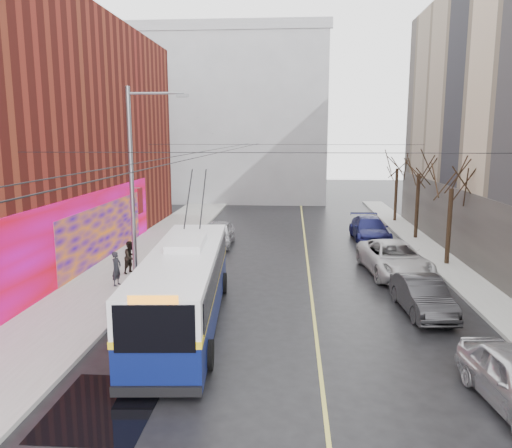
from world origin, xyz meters
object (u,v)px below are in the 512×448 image
at_px(parked_car_b, 423,296).
at_px(parked_car_d, 370,229).
at_px(tree_far, 398,159).
at_px(following_car, 218,234).
at_px(trolleybus, 184,285).
at_px(streetlight_pole, 135,186).
at_px(tree_mid, 420,162).
at_px(pedestrian_a, 117,269).
at_px(tree_near, 453,174).
at_px(pedestrian_b, 131,257).
at_px(parked_car_c, 394,258).

xyz_separation_m(parked_car_b, parked_car_d, (0.00, 13.88, 0.08)).
relative_size(tree_far, following_car, 1.44).
xyz_separation_m(tree_far, trolleybus, (-12.35, -23.40, -3.64)).
distance_m(tree_far, following_car, 16.94).
bearing_deg(parked_car_b, streetlight_pole, 168.25).
height_order(tree_mid, parked_car_d, tree_mid).
distance_m(parked_car_b, pedestrian_a, 13.43).
relative_size(tree_mid, parked_car_b, 1.53).
bearing_deg(parked_car_d, streetlight_pole, -135.54).
bearing_deg(streetlight_pole, parked_car_d, 45.86).
relative_size(parked_car_d, pedestrian_a, 3.44).
xyz_separation_m(tree_near, trolleybus, (-12.35, -9.40, -3.47)).
distance_m(following_car, pedestrian_b, 8.07).
bearing_deg(parked_car_d, parked_car_c, -91.41).
bearing_deg(parked_car_c, trolleybus, -146.81).
xyz_separation_m(streetlight_pole, tree_far, (15.14, 20.00, 0.30)).
bearing_deg(parked_car_c, parked_car_b, -96.08).
bearing_deg(parked_car_d, tree_near, -64.50).
relative_size(tree_mid, parked_car_c, 1.12).
bearing_deg(streetlight_pole, parked_car_b, -7.49).
xyz_separation_m(tree_mid, following_car, (-13.10, -2.82, -4.47)).
relative_size(trolleybus, pedestrian_b, 7.06).
bearing_deg(parked_car_c, pedestrian_b, 179.29).
relative_size(tree_near, parked_car_b, 1.47).
height_order(streetlight_pole, pedestrian_b, streetlight_pole).
xyz_separation_m(tree_near, pedestrian_a, (-16.43, -5.27, -4.03)).
height_order(parked_car_b, pedestrian_a, pedestrian_a).
height_order(streetlight_pole, parked_car_d, streetlight_pole).
bearing_deg(parked_car_b, tree_mid, 73.36).
distance_m(parked_car_d, pedestrian_b, 16.29).
bearing_deg(tree_near, pedestrian_b, -169.12).
xyz_separation_m(parked_car_b, pedestrian_b, (-13.25, 4.41, 0.25)).
xyz_separation_m(tree_near, parked_car_b, (-3.20, -7.57, -4.26)).
relative_size(pedestrian_a, pedestrian_b, 0.97).
height_order(parked_car_b, parked_car_d, parked_car_d).
height_order(tree_near, pedestrian_a, tree_near).
bearing_deg(pedestrian_b, pedestrian_a, -151.25).
relative_size(tree_far, trolleybus, 0.57).
xyz_separation_m(trolleybus, pedestrian_a, (-4.07, 4.13, -0.56)).
bearing_deg(parked_car_c, tree_far, 72.56).
bearing_deg(streetlight_pole, pedestrian_a, 150.30).
xyz_separation_m(following_car, pedestrian_b, (-3.35, -7.34, 0.19)).
xyz_separation_m(tree_near, following_car, (-13.10, 4.18, -4.20)).
bearing_deg(trolleybus, tree_far, 57.78).
bearing_deg(trolleybus, tree_near, 32.88).
relative_size(tree_far, parked_car_b, 1.51).
xyz_separation_m(tree_far, pedestrian_a, (-16.43, -19.27, -4.20)).
distance_m(parked_car_d, pedestrian_a, 17.57).
height_order(streetlight_pole, following_car, streetlight_pole).
height_order(streetlight_pole, trolleybus, streetlight_pole).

